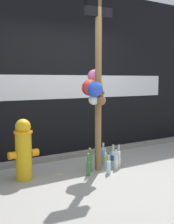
% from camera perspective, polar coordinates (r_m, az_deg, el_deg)
% --- Properties ---
extents(ground_plane, '(14.00, 14.00, 0.00)m').
position_cam_1_polar(ground_plane, '(4.62, 5.56, -11.80)').
color(ground_plane, gray).
extents(building_wall, '(10.00, 0.21, 3.17)m').
position_cam_1_polar(building_wall, '(5.83, -4.85, 7.73)').
color(building_wall, black).
rests_on(building_wall, ground_plane).
extents(curb_strip, '(8.00, 0.12, 0.08)m').
position_cam_1_polar(curb_strip, '(5.59, -2.40, -8.14)').
color(curb_strip, slate).
rests_on(curb_strip, ground_plane).
extents(memorial_post, '(0.51, 0.45, 2.72)m').
position_cam_1_polar(memorial_post, '(4.61, 1.54, 6.46)').
color(memorial_post, olive).
rests_on(memorial_post, ground_plane).
extents(fire_hydrant, '(0.44, 0.27, 0.87)m').
position_cam_1_polar(fire_hydrant, '(4.39, -11.96, -6.89)').
color(fire_hydrant, gold).
rests_on(fire_hydrant, ground_plane).
extents(bottle_0, '(0.07, 0.07, 0.37)m').
position_cam_1_polar(bottle_0, '(4.72, 0.53, -9.45)').
color(bottle_0, '#337038').
rests_on(bottle_0, ground_plane).
extents(bottle_1, '(0.08, 0.08, 0.36)m').
position_cam_1_polar(bottle_1, '(5.00, 4.97, -8.61)').
color(bottle_1, '#B2DBEA').
rests_on(bottle_1, ground_plane).
extents(bottle_2, '(0.07, 0.07, 0.34)m').
position_cam_1_polar(bottle_2, '(4.88, 5.51, -9.24)').
color(bottle_2, silver).
rests_on(bottle_2, ground_plane).
extents(bottle_3, '(0.07, 0.07, 0.32)m').
position_cam_1_polar(bottle_3, '(5.00, 3.48, -8.83)').
color(bottle_3, '#B2DBEA').
rests_on(bottle_3, ground_plane).
extents(bottle_4, '(0.07, 0.07, 0.37)m').
position_cam_1_polar(bottle_4, '(5.11, 3.08, -8.18)').
color(bottle_4, '#93CCE0').
rests_on(bottle_4, ground_plane).
extents(bottle_5, '(0.06, 0.06, 0.39)m').
position_cam_1_polar(bottle_5, '(4.96, 6.03, -8.79)').
color(bottle_5, silver).
rests_on(bottle_5, ground_plane).
extents(bottle_6, '(0.07, 0.07, 0.32)m').
position_cam_1_polar(bottle_6, '(4.64, 4.09, -10.18)').
color(bottle_6, '#B2DBEA').
rests_on(bottle_6, ground_plane).
extents(bottle_7, '(0.06, 0.06, 0.34)m').
position_cam_1_polar(bottle_7, '(4.51, 0.25, -10.40)').
color(bottle_7, '#337038').
rests_on(bottle_7, ground_plane).
extents(litter_0, '(0.11, 0.13, 0.01)m').
position_cam_1_polar(litter_0, '(6.20, 5.20, -7.09)').
color(litter_0, '#8C99B2').
rests_on(litter_0, ground_plane).
extents(litter_1, '(0.09, 0.09, 0.01)m').
position_cam_1_polar(litter_1, '(4.63, -5.18, -11.69)').
color(litter_1, tan).
rests_on(litter_1, ground_plane).
extents(litter_3, '(0.11, 0.09, 0.01)m').
position_cam_1_polar(litter_3, '(4.94, 4.85, -10.56)').
color(litter_3, tan).
rests_on(litter_3, ground_plane).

